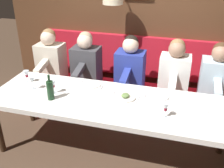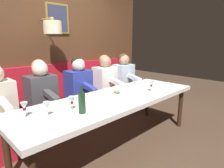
# 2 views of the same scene
# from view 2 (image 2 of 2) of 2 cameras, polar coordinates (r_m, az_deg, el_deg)

# --- Properties ---
(ground_plane) EXTENTS (12.00, 12.00, 0.00)m
(ground_plane) POSITION_cam_2_polar(r_m,az_deg,el_deg) (2.93, 0.66, -17.96)
(ground_plane) COLOR #4C3828
(dining_table) EXTENTS (0.90, 2.80, 0.74)m
(dining_table) POSITION_cam_2_polar(r_m,az_deg,el_deg) (2.65, 0.70, -5.25)
(dining_table) COLOR white
(dining_table) RESTS_ON ground_plane
(banquette_bench) EXTENTS (0.52, 3.00, 0.45)m
(banquette_bench) POSITION_cam_2_polar(r_m,az_deg,el_deg) (3.45, -10.05, -9.07)
(banquette_bench) COLOR red
(banquette_bench) RESTS_ON ground_plane
(back_wall_panel) EXTENTS (0.59, 4.20, 2.90)m
(back_wall_panel) POSITION_cam_2_polar(r_m,az_deg,el_deg) (3.69, -15.98, 10.24)
(back_wall_panel) COLOR #51331E
(back_wall_panel) RESTS_ON ground_plane
(diner_nearest) EXTENTS (0.60, 0.40, 0.79)m
(diner_nearest) POSITION_cam_2_polar(r_m,az_deg,el_deg) (4.04, 3.50, 3.06)
(diner_nearest) COLOR silver
(diner_nearest) RESTS_ON banquette_bench
(diner_near) EXTENTS (0.60, 0.40, 0.79)m
(diner_near) POSITION_cam_2_polar(r_m,az_deg,el_deg) (3.67, -2.06, 2.05)
(diner_near) COLOR white
(diner_near) RESTS_ON banquette_bench
(diner_middle) EXTENTS (0.60, 0.40, 0.79)m
(diner_middle) POSITION_cam_2_polar(r_m,az_deg,el_deg) (3.29, -9.90, 0.61)
(diner_middle) COLOR #283893
(diner_middle) RESTS_ON banquette_bench
(diner_far) EXTENTS (0.60, 0.40, 0.79)m
(diner_far) POSITION_cam_2_polar(r_m,az_deg,el_deg) (2.98, -20.31, -1.33)
(diner_far) COLOR #3D3D42
(diner_far) RESTS_ON banquette_bench
(place_setting_0) EXTENTS (0.24, 0.32, 0.01)m
(place_setting_0) POSITION_cam_2_polar(r_m,az_deg,el_deg) (3.61, 13.17, 0.44)
(place_setting_0) COLOR silver
(place_setting_0) RESTS_ON dining_table
(place_setting_1) EXTENTS (0.24, 0.32, 0.01)m
(place_setting_1) POSITION_cam_2_polar(r_m,az_deg,el_deg) (2.64, -9.05, -3.94)
(place_setting_1) COLOR white
(place_setting_1) RESTS_ON dining_table
(place_setting_2) EXTENTS (0.24, 0.32, 0.05)m
(place_setting_2) POSITION_cam_2_polar(r_m,az_deg,el_deg) (2.80, 1.47, -2.69)
(place_setting_2) COLOR silver
(place_setting_2) RESTS_ON dining_table
(place_setting_3) EXTENTS (0.24, 0.32, 0.01)m
(place_setting_3) POSITION_cam_2_polar(r_m,az_deg,el_deg) (3.14, 4.31, -1.10)
(place_setting_3) COLOR white
(place_setting_3) RESTS_ON dining_table
(wine_glass_0) EXTENTS (0.07, 0.07, 0.16)m
(wine_glass_0) POSITION_cam_2_polar(r_m,az_deg,el_deg) (2.17, -11.86, -4.84)
(wine_glass_0) COLOR silver
(wine_glass_0) RESTS_ON dining_table
(wine_glass_1) EXTENTS (0.07, 0.07, 0.16)m
(wine_glass_1) POSITION_cam_2_polar(r_m,az_deg,el_deg) (2.05, -18.75, -6.29)
(wine_glass_1) COLOR silver
(wine_glass_1) RESTS_ON dining_table
(wine_glass_2) EXTENTS (0.07, 0.07, 0.16)m
(wine_glass_2) POSITION_cam_2_polar(r_m,az_deg,el_deg) (2.12, -24.68, -6.20)
(wine_glass_2) COLOR silver
(wine_glass_2) RESTS_ON dining_table
(wine_glass_3) EXTENTS (0.07, 0.07, 0.16)m
(wine_glass_3) POSITION_cam_2_polar(r_m,az_deg,el_deg) (2.97, 11.64, -0.02)
(wine_glass_3) COLOR silver
(wine_glass_3) RESTS_ON dining_table
(wine_bottle) EXTENTS (0.08, 0.08, 0.30)m
(wine_bottle) POSITION_cam_2_polar(r_m,az_deg,el_deg) (2.08, -8.93, -5.50)
(wine_bottle) COLOR #19381E
(wine_bottle) RESTS_ON dining_table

